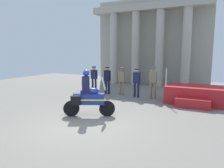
# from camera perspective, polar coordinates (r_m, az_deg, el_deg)

# --- Properties ---
(ground_plane) EXTENTS (28.00, 28.00, 0.00)m
(ground_plane) POSITION_cam_1_polar(r_m,az_deg,el_deg) (7.73, -7.70, -10.95)
(ground_plane) COLOR gray
(colonnade_backdrop) EXTENTS (9.12, 1.48, 6.82)m
(colonnade_backdrop) POSITION_cam_1_polar(r_m,az_deg,el_deg) (17.09, 10.16, 11.76)
(colonnade_backdrop) COLOR #A49F91
(colonnade_backdrop) RESTS_ON ground_plane
(reviewing_stand) EXTENTS (2.83, 2.18, 1.78)m
(reviewing_stand) POSITION_cam_1_polar(r_m,az_deg,el_deg) (11.43, 21.61, -2.85)
(reviewing_stand) COLOR #B21E23
(reviewing_stand) RESTS_ON ground_plane
(officer_in_row_0) EXTENTS (0.39, 0.24, 1.70)m
(officer_in_row_0) POSITION_cam_1_polar(r_m,az_deg,el_deg) (13.29, -4.90, 1.82)
(officer_in_row_0) COLOR #191E42
(officer_in_row_0) RESTS_ON ground_plane
(officer_in_row_1) EXTENTS (0.39, 0.24, 1.68)m
(officer_in_row_1) POSITION_cam_1_polar(r_m,az_deg,el_deg) (12.98, -1.30, 1.60)
(officer_in_row_1) COLOR black
(officer_in_row_1) RESTS_ON ground_plane
(officer_in_row_2) EXTENTS (0.39, 0.24, 1.67)m
(officer_in_row_2) POSITION_cam_1_polar(r_m,az_deg,el_deg) (12.56, 2.67, 1.34)
(officer_in_row_2) COLOR #7A7056
(officer_in_row_2) RESTS_ON ground_plane
(officer_in_row_3) EXTENTS (0.39, 0.24, 1.66)m
(officer_in_row_3) POSITION_cam_1_polar(r_m,az_deg,el_deg) (12.08, 6.73, 0.96)
(officer_in_row_3) COLOR #191E42
(officer_in_row_3) RESTS_ON ground_plane
(officer_in_row_4) EXTENTS (0.39, 0.24, 1.77)m
(officer_in_row_4) POSITION_cam_1_polar(r_m,az_deg,el_deg) (11.85, 11.11, 1.04)
(officer_in_row_4) COLOR #7A7056
(officer_in_row_4) RESTS_ON ground_plane
(motorcycle_with_rider) EXTENTS (1.93, 1.12, 1.90)m
(motorcycle_with_rider) POSITION_cam_1_polar(r_m,az_deg,el_deg) (8.51, -6.74, -3.54)
(motorcycle_with_rider) COLOR black
(motorcycle_with_rider) RESTS_ON ground_plane
(briefcase_on_ground) EXTENTS (0.10, 0.32, 0.36)m
(briefcase_on_ground) POSITION_cam_1_polar(r_m,az_deg,el_deg) (13.68, -6.86, -1.53)
(briefcase_on_ground) COLOR black
(briefcase_on_ground) RESTS_ON ground_plane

